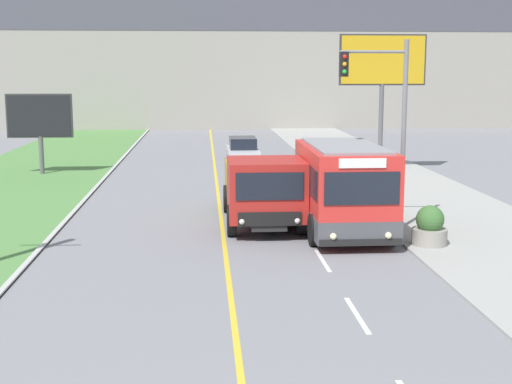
{
  "coord_description": "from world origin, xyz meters",
  "views": [
    {
      "loc": [
        -0.61,
        -7.13,
        5.37
      ],
      "look_at": [
        1.1,
        15.96,
        1.4
      ],
      "focal_mm": 50.0,
      "sensor_mm": 36.0,
      "label": 1
    }
  ],
  "objects_px": {
    "billboard_large": "(382,67)",
    "billboard_small": "(40,118)",
    "city_bus": "(344,189)",
    "dump_truck": "(264,192)",
    "traffic_light_mast": "(386,111)",
    "planter_round_near": "(430,228)",
    "planter_round_second": "(388,199)",
    "car_distant": "(243,150)"
  },
  "relations": [
    {
      "from": "billboard_large",
      "to": "billboard_small",
      "type": "relative_size",
      "value": 1.72
    },
    {
      "from": "city_bus",
      "to": "dump_truck",
      "type": "bearing_deg",
      "value": 154.89
    },
    {
      "from": "traffic_light_mast",
      "to": "planter_round_near",
      "type": "xyz_separation_m",
      "value": [
        0.86,
        -2.37,
        -3.41
      ]
    },
    {
      "from": "city_bus",
      "to": "billboard_large",
      "type": "distance_m",
      "value": 15.22
    },
    {
      "from": "traffic_light_mast",
      "to": "city_bus",
      "type": "bearing_deg",
      "value": -163.21
    },
    {
      "from": "planter_round_near",
      "to": "planter_round_second",
      "type": "distance_m",
      "value": 5.04
    },
    {
      "from": "car_distant",
      "to": "traffic_light_mast",
      "type": "distance_m",
      "value": 19.32
    },
    {
      "from": "city_bus",
      "to": "traffic_light_mast",
      "type": "xyz_separation_m",
      "value": [
        1.46,
        0.44,
        2.52
      ]
    },
    {
      "from": "city_bus",
      "to": "traffic_light_mast",
      "type": "bearing_deg",
      "value": 16.79
    },
    {
      "from": "billboard_small",
      "to": "planter_round_second",
      "type": "distance_m",
      "value": 19.39
    },
    {
      "from": "city_bus",
      "to": "planter_round_second",
      "type": "relative_size",
      "value": 4.72
    },
    {
      "from": "planter_round_near",
      "to": "planter_round_second",
      "type": "relative_size",
      "value": 1.04
    },
    {
      "from": "traffic_light_mast",
      "to": "billboard_small",
      "type": "relative_size",
      "value": 1.52
    },
    {
      "from": "dump_truck",
      "to": "billboard_large",
      "type": "height_order",
      "value": "billboard_large"
    },
    {
      "from": "city_bus",
      "to": "billboard_small",
      "type": "distance_m",
      "value": 19.74
    },
    {
      "from": "car_distant",
      "to": "billboard_small",
      "type": "xyz_separation_m",
      "value": [
        -10.74,
        -4.31,
        2.22
      ]
    },
    {
      "from": "billboard_large",
      "to": "planter_round_second",
      "type": "relative_size",
      "value": 6.13
    },
    {
      "from": "car_distant",
      "to": "billboard_small",
      "type": "relative_size",
      "value": 1.03
    },
    {
      "from": "city_bus",
      "to": "planter_round_near",
      "type": "bearing_deg",
      "value": -39.78
    },
    {
      "from": "billboard_small",
      "to": "planter_round_second",
      "type": "height_order",
      "value": "billboard_small"
    },
    {
      "from": "billboard_small",
      "to": "city_bus",
      "type": "bearing_deg",
      "value": -48.69
    },
    {
      "from": "city_bus",
      "to": "car_distant",
      "type": "bearing_deg",
      "value": 96.73
    },
    {
      "from": "car_distant",
      "to": "planter_round_second",
      "type": "bearing_deg",
      "value": -74.06
    },
    {
      "from": "dump_truck",
      "to": "car_distant",
      "type": "relative_size",
      "value": 1.64
    },
    {
      "from": "car_distant",
      "to": "planter_round_second",
      "type": "height_order",
      "value": "car_distant"
    },
    {
      "from": "traffic_light_mast",
      "to": "billboard_large",
      "type": "distance_m",
      "value": 13.93
    },
    {
      "from": "city_bus",
      "to": "billboard_large",
      "type": "bearing_deg",
      "value": 71.37
    },
    {
      "from": "car_distant",
      "to": "planter_round_near",
      "type": "distance_m",
      "value": 21.52
    },
    {
      "from": "planter_round_near",
      "to": "billboard_small",
      "type": "bearing_deg",
      "value": 132.49
    },
    {
      "from": "dump_truck",
      "to": "traffic_light_mast",
      "type": "xyz_separation_m",
      "value": [
        3.99,
        -0.75,
        2.76
      ]
    },
    {
      "from": "city_bus",
      "to": "planter_round_second",
      "type": "bearing_deg",
      "value": 53.41
    },
    {
      "from": "billboard_large",
      "to": "planter_round_second",
      "type": "distance_m",
      "value": 12.11
    },
    {
      "from": "dump_truck",
      "to": "planter_round_near",
      "type": "height_order",
      "value": "dump_truck"
    },
    {
      "from": "billboard_large",
      "to": "billboard_small",
      "type": "distance_m",
      "value": 17.9
    },
    {
      "from": "planter_round_near",
      "to": "planter_round_second",
      "type": "xyz_separation_m",
      "value": [
        0.0,
        5.04,
        -0.02
      ]
    },
    {
      "from": "billboard_large",
      "to": "planter_round_near",
      "type": "xyz_separation_m",
      "value": [
        -2.38,
        -15.83,
        -4.94
      ]
    },
    {
      "from": "city_bus",
      "to": "planter_round_second",
      "type": "xyz_separation_m",
      "value": [
        2.31,
        3.12,
        -0.92
      ]
    },
    {
      "from": "planter_round_near",
      "to": "car_distant",
      "type": "bearing_deg",
      "value": 102.25
    },
    {
      "from": "city_bus",
      "to": "billboard_small",
      "type": "bearing_deg",
      "value": 131.31
    },
    {
      "from": "car_distant",
      "to": "billboard_small",
      "type": "bearing_deg",
      "value": -158.12
    },
    {
      "from": "car_distant",
      "to": "billboard_small",
      "type": "height_order",
      "value": "billboard_small"
    },
    {
      "from": "planter_round_second",
      "to": "billboard_small",
      "type": "bearing_deg",
      "value": 142.68
    }
  ]
}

